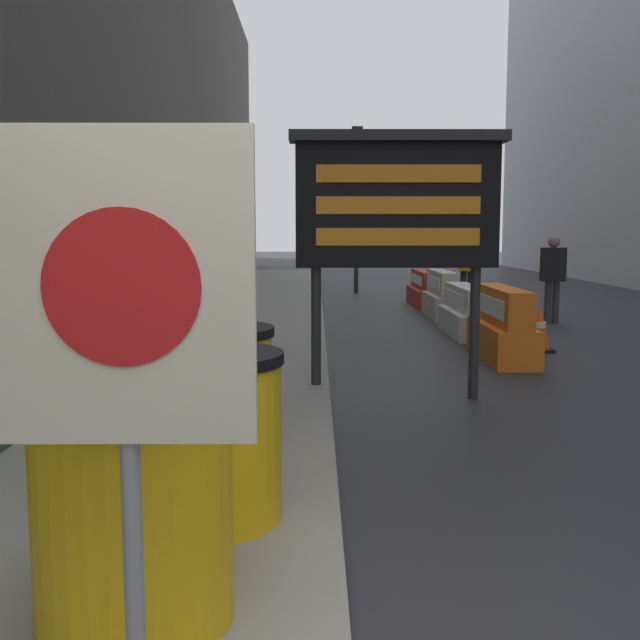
# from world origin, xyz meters

# --- Properties ---
(hedge_strip) EXTENTS (0.90, 7.51, 0.57)m
(hedge_strip) POSITION_xyz_m (-2.77, 4.72, 0.43)
(hedge_strip) COLOR #335628
(hedge_strip) RESTS_ON sidewalk_left
(barrel_drum_foreground) EXTENTS (0.80, 0.80, 0.90)m
(barrel_drum_foreground) POSITION_xyz_m (-0.84, 0.80, 0.59)
(barrel_drum_foreground) COLOR yellow
(barrel_drum_foreground) RESTS_ON sidewalk_left
(barrel_drum_middle) EXTENTS (0.80, 0.80, 0.90)m
(barrel_drum_middle) POSITION_xyz_m (-0.70, 1.85, 0.59)
(barrel_drum_middle) COLOR yellow
(barrel_drum_middle) RESTS_ON sidewalk_left
(barrel_drum_back) EXTENTS (0.80, 0.80, 0.90)m
(barrel_drum_back) POSITION_xyz_m (-0.81, 2.89, 0.59)
(barrel_drum_back) COLOR yellow
(barrel_drum_back) RESTS_ON sidewalk_left
(warning_sign) EXTENTS (0.74, 0.08, 1.82)m
(warning_sign) POSITION_xyz_m (-0.67, 0.09, 1.41)
(warning_sign) COLOR gray
(warning_sign) RESTS_ON sidewalk_left
(message_board) EXTENTS (2.10, 0.36, 2.62)m
(message_board) POSITION_xyz_m (0.66, 5.36, 1.94)
(message_board) COLOR #28282B
(message_board) RESTS_ON ground_plane
(jersey_barrier_orange_near) EXTENTS (0.56, 1.84, 0.95)m
(jersey_barrier_orange_near) POSITION_xyz_m (2.30, 7.65, 0.42)
(jersey_barrier_orange_near) COLOR orange
(jersey_barrier_orange_near) RESTS_ON ground_plane
(jersey_barrier_white) EXTENTS (0.60, 2.00, 0.80)m
(jersey_barrier_white) POSITION_xyz_m (2.30, 10.02, 0.35)
(jersey_barrier_white) COLOR silver
(jersey_barrier_white) RESTS_ON ground_plane
(jersey_barrier_cream) EXTENTS (0.51, 1.80, 0.91)m
(jersey_barrier_cream) POSITION_xyz_m (2.30, 12.43, 0.40)
(jersey_barrier_cream) COLOR beige
(jersey_barrier_cream) RESTS_ON ground_plane
(jersey_barrier_red_striped) EXTENTS (0.54, 2.17, 0.79)m
(jersey_barrier_red_striped) POSITION_xyz_m (2.30, 14.81, 0.35)
(jersey_barrier_red_striped) COLOR red
(jersey_barrier_red_striped) RESTS_ON ground_plane
(traffic_cone_near) EXTENTS (0.41, 0.41, 0.73)m
(traffic_cone_near) POSITION_xyz_m (3.37, 10.20, 0.36)
(traffic_cone_near) COLOR black
(traffic_cone_near) RESTS_ON ground_plane
(traffic_cone_mid) EXTENTS (0.40, 0.40, 0.72)m
(traffic_cone_mid) POSITION_xyz_m (3.36, 17.76, 0.35)
(traffic_cone_mid) COLOR black
(traffic_cone_mid) RESTS_ON ground_plane
(traffic_cone_far) EXTENTS (0.36, 0.36, 0.65)m
(traffic_cone_far) POSITION_xyz_m (2.99, 8.32, 0.32)
(traffic_cone_far) COLOR black
(traffic_cone_far) RESTS_ON ground_plane
(traffic_light_near_curb) EXTENTS (0.28, 0.45, 4.41)m
(traffic_light_near_curb) POSITION_xyz_m (0.96, 18.21, 3.18)
(traffic_light_near_curb) COLOR #2D2D30
(traffic_light_near_curb) RESTS_ON ground_plane
(pedestrian_worker) EXTENTS (0.46, 0.53, 1.72)m
(pedestrian_worker) POSITION_xyz_m (3.13, 14.09, 1.01)
(pedestrian_worker) COLOR #23283D
(pedestrian_worker) RESTS_ON ground_plane
(pedestrian_passerby) EXTENTS (0.42, 0.26, 1.59)m
(pedestrian_passerby) POSITION_xyz_m (4.18, 11.56, 0.94)
(pedestrian_passerby) COLOR #333338
(pedestrian_passerby) RESTS_ON ground_plane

